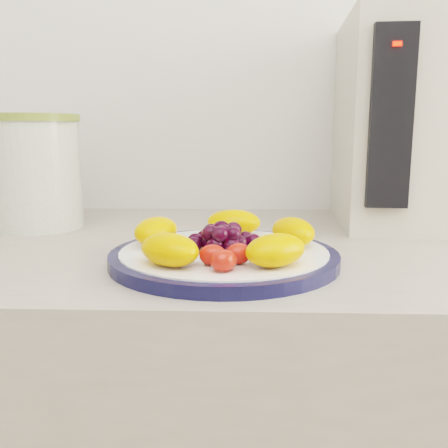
{
  "coord_description": "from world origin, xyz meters",
  "views": [
    {
      "loc": [
        -0.01,
        0.47,
        1.06
      ],
      "look_at": [
        -0.03,
        1.07,
        0.95
      ],
      "focal_mm": 40.0,
      "sensor_mm": 36.0,
      "label": 1
    }
  ],
  "objects": [
    {
      "name": "wall_back",
      "position": [
        0.0,
        1.51,
        1.3
      ],
      "size": [
        3.5,
        0.02,
        2.6
      ],
      "primitive_type": "cube",
      "color": "silver",
      "rests_on": "floor"
    },
    {
      "name": "plate_rim",
      "position": [
        -0.03,
        1.07,
        0.91
      ],
      "size": [
        0.28,
        0.28,
        0.01
      ],
      "primitive_type": "cylinder",
      "color": "#101235",
      "rests_on": "counter"
    },
    {
      "name": "plate_face",
      "position": [
        -0.03,
        1.07,
        0.91
      ],
      "size": [
        0.26,
        0.26,
        0.02
      ],
      "primitive_type": "cylinder",
      "color": "white",
      "rests_on": "counter"
    },
    {
      "name": "canister",
      "position": [
        -0.36,
        1.29,
        0.99
      ],
      "size": [
        0.19,
        0.19,
        0.18
      ],
      "primitive_type": "cylinder",
      "rotation": [
        0.0,
        0.0,
        -0.34
      ],
      "color": "#455C17",
      "rests_on": "counter"
    },
    {
      "name": "canister_lid",
      "position": [
        -0.36,
        1.29,
        1.08
      ],
      "size": [
        0.2,
        0.2,
        0.01
      ],
      "primitive_type": "cylinder",
      "rotation": [
        0.0,
        0.0,
        -0.34
      ],
      "color": "olive",
      "rests_on": "canister"
    },
    {
      "name": "appliance_body",
      "position": [
        0.26,
        1.35,
        1.08
      ],
      "size": [
        0.22,
        0.29,
        0.35
      ],
      "primitive_type": "cube",
      "rotation": [
        0.0,
        0.0,
        -0.07
      ],
      "color": "beige",
      "rests_on": "counter"
    },
    {
      "name": "appliance_panel",
      "position": [
        0.2,
        1.21,
        1.08
      ],
      "size": [
        0.06,
        0.02,
        0.26
      ],
      "primitive_type": "cube",
      "rotation": [
        0.0,
        0.0,
        -0.07
      ],
      "color": "black",
      "rests_on": "appliance_body"
    },
    {
      "name": "appliance_led",
      "position": [
        0.2,
        1.2,
        1.18
      ],
      "size": [
        0.01,
        0.01,
        0.01
      ],
      "primitive_type": "cube",
      "rotation": [
        0.0,
        0.0,
        -0.07
      ],
      "color": "#FF0C05",
      "rests_on": "appliance_panel"
    },
    {
      "name": "fruit_plate",
      "position": [
        -0.03,
        1.07,
        0.93
      ],
      "size": [
        0.25,
        0.24,
        0.04
      ],
      "color": "orange",
      "rests_on": "plate_face"
    }
  ]
}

